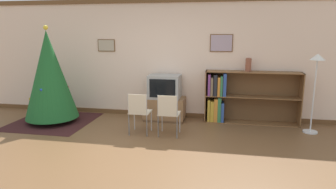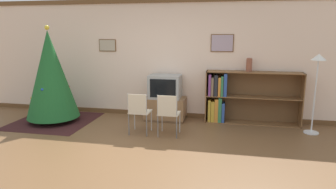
{
  "view_description": "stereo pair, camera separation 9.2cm",
  "coord_description": "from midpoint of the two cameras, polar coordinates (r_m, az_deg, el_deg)",
  "views": [
    {
      "loc": [
        1.41,
        -4.34,
        1.97
      ],
      "look_at": [
        0.34,
        1.33,
        0.76
      ],
      "focal_mm": 32.0,
      "sensor_mm": 36.0,
      "label": 1
    },
    {
      "loc": [
        1.5,
        -4.33,
        1.97
      ],
      "look_at": [
        0.34,
        1.33,
        0.76
      ],
      "focal_mm": 32.0,
      "sensor_mm": 36.0,
      "label": 2
    }
  ],
  "objects": [
    {
      "name": "ground_plane",
      "position": [
        4.98,
        -7.34,
        -11.54
      ],
      "size": [
        24.0,
        24.0,
        0.0
      ],
      "primitive_type": "plane",
      "color": "brown"
    },
    {
      "name": "folding_chair_left",
      "position": [
        5.8,
        -5.99,
        -3.14
      ],
      "size": [
        0.4,
        0.4,
        0.82
      ],
      "color": "beige",
      "rests_on": "ground_plane"
    },
    {
      "name": "area_rug",
      "position": [
        7.2,
        -21.36,
        -4.81
      ],
      "size": [
        1.69,
        1.7,
        0.01
      ],
      "color": "#381919",
      "rests_on": "ground_plane"
    },
    {
      "name": "tv_console",
      "position": [
        6.8,
        -1.03,
        -2.71
      ],
      "size": [
        0.91,
        0.56,
        0.51
      ],
      "color": "brown",
      "rests_on": "ground_plane"
    },
    {
      "name": "vase",
      "position": [
        6.62,
        14.67,
        5.54
      ],
      "size": [
        0.12,
        0.12,
        0.29
      ],
      "color": "brown",
      "rests_on": "bookshelf"
    },
    {
      "name": "christmas_tree",
      "position": [
        6.99,
        -22.01,
        3.46
      ],
      "size": [
        1.13,
        1.13,
        2.1
      ],
      "color": "maroon",
      "rests_on": "area_rug"
    },
    {
      "name": "folding_chair_right",
      "position": [
        5.67,
        -0.38,
        -3.44
      ],
      "size": [
        0.4,
        0.4,
        0.82
      ],
      "color": "beige",
      "rests_on": "ground_plane"
    },
    {
      "name": "standing_lamp",
      "position": [
        6.39,
        26.01,
        3.76
      ],
      "size": [
        0.28,
        0.28,
        1.56
      ],
      "color": "silver",
      "rests_on": "ground_plane"
    },
    {
      "name": "wall_back",
      "position": [
        6.97,
        -1.38,
        6.79
      ],
      "size": [
        9.19,
        0.11,
        2.7
      ],
      "color": "beige",
      "rests_on": "ground_plane"
    },
    {
      "name": "television",
      "position": [
        6.68,
        -1.05,
        1.54
      ],
      "size": [
        0.7,
        0.51,
        0.52
      ],
      "color": "#9E9E99",
      "rests_on": "tv_console"
    },
    {
      "name": "bookshelf",
      "position": [
        6.71,
        12.05,
        -0.61
      ],
      "size": [
        2.01,
        0.36,
        1.14
      ],
      "color": "brown",
      "rests_on": "ground_plane"
    }
  ]
}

